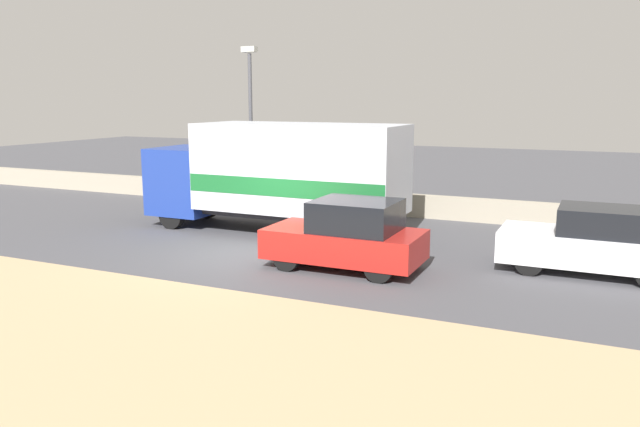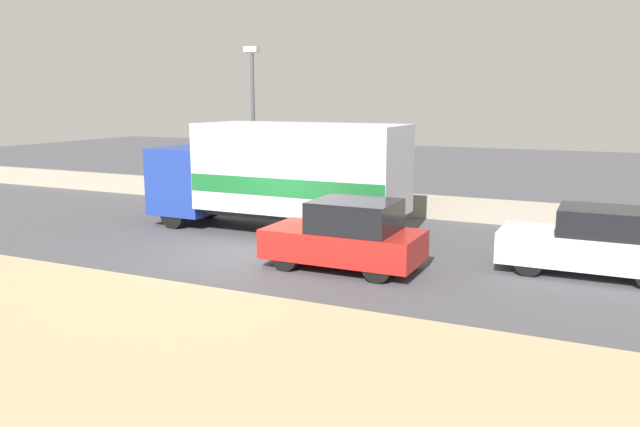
% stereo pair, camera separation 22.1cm
% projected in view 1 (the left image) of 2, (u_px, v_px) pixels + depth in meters
% --- Properties ---
extents(ground_plane, '(80.00, 80.00, 0.00)m').
position_uv_depth(ground_plane, '(258.00, 256.00, 16.69)').
color(ground_plane, '#47474C').
extents(dirt_shoulder_foreground, '(60.00, 6.36, 0.04)m').
position_uv_depth(dirt_shoulder_foreground, '(86.00, 332.00, 11.22)').
color(dirt_shoulder_foreground, tan).
rests_on(dirt_shoulder_foreground, ground_plane).
extents(stone_wall_backdrop, '(60.00, 0.35, 0.80)m').
position_uv_depth(stone_wall_backdrop, '(356.00, 201.00, 23.12)').
color(stone_wall_backdrop, '#A39984').
rests_on(stone_wall_backdrop, ground_plane).
extents(street_lamp, '(0.56, 0.28, 6.02)m').
position_uv_depth(street_lamp, '(251.00, 115.00, 23.12)').
color(street_lamp, '#4C4C51').
rests_on(street_lamp, ground_plane).
extents(box_truck, '(8.36, 2.59, 3.41)m').
position_uv_depth(box_truck, '(282.00, 174.00, 19.36)').
color(box_truck, navy).
rests_on(box_truck, ground_plane).
extents(car_hatchback, '(3.85, 1.87, 1.73)m').
position_uv_depth(car_hatchback, '(348.00, 236.00, 15.35)').
color(car_hatchback, '#B21E19').
rests_on(car_hatchback, ground_plane).
extents(car_sedan_second, '(4.18, 1.77, 1.63)m').
position_uv_depth(car_sedan_second, '(595.00, 241.00, 14.89)').
color(car_sedan_second, silver).
rests_on(car_sedan_second, ground_plane).
extents(pedestrian, '(0.39, 0.39, 1.77)m').
position_uv_depth(pedestrian, '(178.00, 183.00, 24.20)').
color(pedestrian, '#473828').
rests_on(pedestrian, ground_plane).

